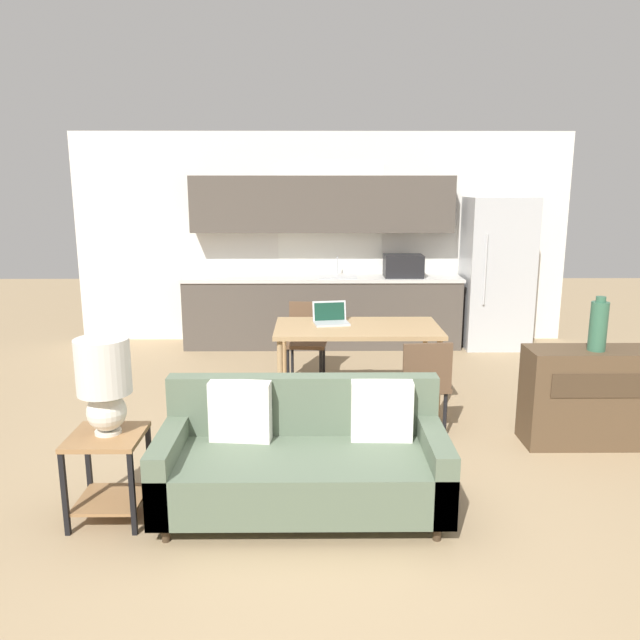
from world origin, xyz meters
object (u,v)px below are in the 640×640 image
Objects in this scene: couch at (303,459)px; side_table at (108,462)px; dining_table at (357,333)px; vase at (598,326)px; laptop at (331,318)px; credenza at (602,397)px; dining_chair_far_left at (307,337)px; refrigerator at (496,273)px; table_lamp at (104,379)px; dining_chair_near_right at (422,381)px.

side_table is (-1.21, -0.13, 0.04)m from couch.
vase is at bearing -27.37° from dining_table.
credenza is at bearing -34.94° from laptop.
vase is 1.20× the size of laptop.
side_table is 3.06m from dining_chair_far_left.
refrigerator is 5.29× the size of laptop.
refrigerator reaches higher than laptop.
dining_chair_near_right is (2.16, 1.28, -0.44)m from table_lamp.
table_lamp is 3.77m from credenza.
vase is at bearing -162.22° from credenza.
table_lamp reaches higher than laptop.
credenza is (-0.00, -3.09, -0.55)m from refrigerator.
table_lamp is 3.07m from dining_chair_far_left.
dining_chair_near_right is (2.17, 1.30, 0.09)m from side_table.
refrigerator reaches higher than vase.
side_table is at bearing -162.68° from credenza.
credenza is at bearing 166.42° from dining_chair_near_right.
dining_chair_far_left is (-0.97, 1.51, 0.00)m from dining_chair_near_right.
dining_chair_far_left is (1.19, 2.79, -0.44)m from table_lamp.
vase reaches higher than dining_table.
dining_table is 1.85× the size of dining_chair_far_left.
credenza is at bearing 17.03° from table_lamp.
table_lamp is at bearing -130.52° from refrigerator.
side_table is 1.56× the size of laptop.
laptop is (0.24, -0.67, 0.35)m from dining_chair_far_left.
couch is 1.46× the size of credenza.
couch reaches higher than credenza.
couch is 2.57m from credenza.
couch is 1.34m from table_lamp.
refrigerator reaches higher than dining_chair_far_left.
dining_chair_near_right is at bearing 170.56° from vase.
refrigerator reaches higher than table_lamp.
dining_chair_near_right is at bearing 50.49° from couch.
dining_chair_near_right is 1.80m from dining_chair_far_left.
couch is at bearing -105.75° from laptop.
table_lamp is 2.55m from dining_chair_near_right.
couch is 3.23× the size of side_table.
laptop is at bearing 154.39° from credenza.
dining_chair_far_left reaches higher than dining_table.
laptop reaches higher than credenza.
side_table is at bearing -130.43° from refrigerator.
refrigerator is 2.81m from dining_chair_far_left.
refrigerator is 2.91m from dining_table.
couch is 3.00× the size of table_lamp.
laptop reaches higher than dining_chair_near_right.
dining_chair_near_right is at bearing 172.54° from credenza.
dining_table is 1.23× the size of credenza.
side_table is (-1.68, -2.02, -0.33)m from dining_table.
laptop is at bearing 152.03° from dining_table.
credenza is (3.57, 1.09, -0.51)m from table_lamp.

